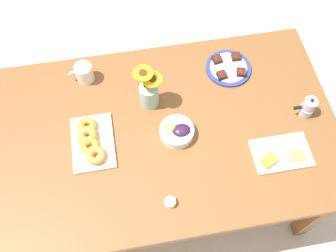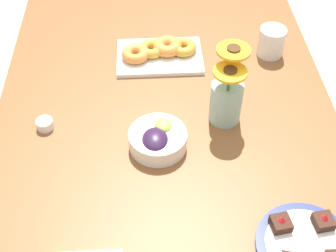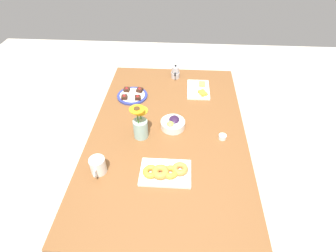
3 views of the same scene
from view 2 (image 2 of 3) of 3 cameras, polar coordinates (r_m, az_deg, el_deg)
dining_table at (r=1.37m, az=-0.00°, el=-3.62°), size 1.60×1.00×0.74m
coffee_mug at (r=1.60m, az=12.48°, el=10.07°), size 0.12×0.09×0.10m
grape_bowl at (r=1.26m, az=-1.26°, el=-1.60°), size 0.16×0.16×0.07m
croissant_platter at (r=1.56m, az=-1.02°, el=9.00°), size 0.19×0.28×0.05m
jam_cup_honey at (r=1.37m, az=-14.79°, el=0.25°), size 0.05×0.05×0.03m
dessert_plate at (r=1.14m, az=16.50°, el=-13.79°), size 0.23×0.23×0.05m
flower_vase at (r=1.31m, az=7.15°, el=3.49°), size 0.13×0.10×0.24m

